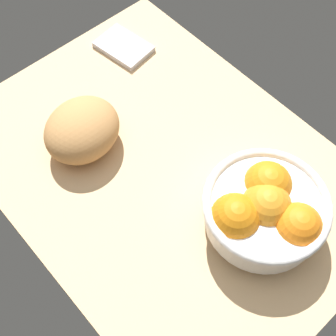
{
  "coord_description": "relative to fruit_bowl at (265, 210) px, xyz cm",
  "views": [
    {
      "loc": [
        -35.39,
        30.85,
        78.7
      ],
      "look_at": [
        -2.85,
        1.69,
        5.0
      ],
      "focal_mm": 50.27,
      "sensor_mm": 36.0,
      "label": 1
    }
  ],
  "objects": [
    {
      "name": "napkin_folded",
      "position": [
        50.33,
        -9.34,
        -5.44
      ],
      "size": [
        13.07,
        9.95,
        1.26
      ],
      "primitive_type": "cube",
      "rotation": [
        0.0,
        0.0,
        0.15
      ],
      "color": "silver",
      "rests_on": "ground"
    },
    {
      "name": "bread_loaf",
      "position": [
        35.27,
        12.83,
        -1.41
      ],
      "size": [
        17.07,
        18.49,
        9.31
      ],
      "primitive_type": "ellipsoid",
      "rotation": [
        0.0,
        0.0,
        4.96
      ],
      "color": "tan",
      "rests_on": "ground"
    },
    {
      "name": "fruit_bowl",
      "position": [
        0.0,
        0.0,
        0.0
      ],
      "size": [
        21.91,
        21.91,
        11.23
      ],
      "color": "white",
      "rests_on": "ground"
    },
    {
      "name": "ground_plane",
      "position": [
        20.52,
        4.65,
        -7.56
      ],
      "size": [
        79.69,
        57.58,
        3.0
      ],
      "primitive_type": "cube",
      "color": "#DBB381"
    }
  ]
}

